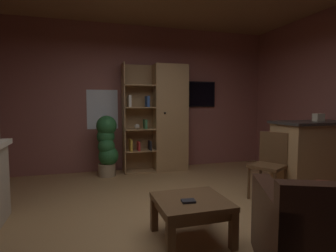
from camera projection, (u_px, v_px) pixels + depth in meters
name	position (u px, v px, depth m)	size (l,w,h in m)	color
floor	(178.00, 223.00, 3.08)	(5.65, 5.30, 0.02)	#A37A4C
wall_back	(135.00, 98.00, 5.52)	(5.77, 0.06, 2.86)	#8E544C
window_pane_back	(102.00, 109.00, 5.32)	(0.59, 0.01, 0.76)	white
bookshelf_cabinet	(166.00, 118.00, 5.45)	(1.26, 0.41, 2.08)	#A87F51
kitchen_bar_counter	(321.00, 157.00, 4.08)	(1.43, 0.65, 1.07)	#A87F51
tissue_box	(318.00, 117.00, 4.02)	(0.12, 0.12, 0.11)	#BFB299
coffee_table	(191.00, 207.00, 2.66)	(0.68, 0.66, 0.40)	brown
table_book_0	(188.00, 201.00, 2.57)	(0.13, 0.09, 0.02)	black
dining_chair	(270.00, 160.00, 3.85)	(0.57, 0.57, 0.92)	brown
potted_floor_plant	(107.00, 144.00, 4.98)	(0.39, 0.41, 1.11)	#9E896B
wall_mounted_tv	(194.00, 94.00, 5.81)	(0.94, 0.06, 0.53)	black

